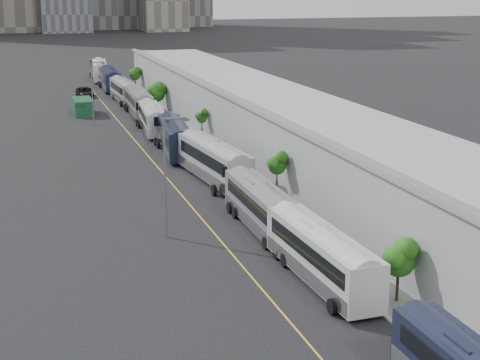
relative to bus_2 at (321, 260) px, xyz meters
name	(u,v)px	position (x,y,z in m)	size (l,w,h in m)	color
sidewalk	(301,196)	(6.44, 19.40, -1.54)	(10.00, 170.00, 0.12)	gray
lane_line	(191,206)	(-4.06, 19.40, -1.59)	(0.12, 160.00, 0.02)	gold
depot	(341,156)	(10.43, 19.40, 1.92)	(12.45, 160.40, 7.20)	gray
bus_2	(321,260)	(0.00, 0.00, 0.00)	(2.99, 13.01, 3.78)	silver
bus_3	(262,210)	(-0.09, 11.61, -0.03)	(2.84, 12.75, 3.72)	slate
bus_4	(214,165)	(0.18, 26.98, 0.12)	(4.15, 14.08, 4.06)	#9799A1
bus_5	(175,140)	(-0.85, 40.35, 0.03)	(3.99, 13.35, 3.84)	black
bus_6	(152,121)	(-0.93, 53.75, -0.06)	(3.57, 12.61, 3.64)	silver
bus_7	(139,104)	(-0.34, 67.44, 0.03)	(3.14, 13.27, 3.85)	slate
bus_8	(124,93)	(-0.50, 80.61, -0.01)	(2.99, 12.94, 3.76)	#9899A1
bus_9	(110,81)	(-0.79, 96.14, 0.09)	(3.14, 13.71, 3.99)	#171934
bus_10	(100,72)	(-0.79, 111.27, 0.10)	(4.13, 13.97, 4.02)	white
tree_1	(399,256)	(3.22, -4.29, 1.45)	(2.03, 2.03, 4.08)	black
tree_2	(277,164)	(3.43, 17.76, 2.11)	(1.61, 1.61, 4.56)	black
tree_3	(202,118)	(3.63, 45.02, 1.60)	(1.22, 1.22, 3.90)	black
tree_4	(156,90)	(2.82, 69.86, 1.69)	(2.83, 2.83, 4.71)	black
tree_5	(135,73)	(3.27, 91.66, 1.83)	(1.94, 1.94, 4.42)	black
street_lamp_near	(167,170)	(-7.66, 11.86, 3.81)	(2.04, 0.22, 9.42)	#59595E
street_lamp_far	(93,89)	(-7.63, 60.78, 3.51)	(2.04, 0.22, 8.83)	#59595E
shipping_container	(83,107)	(-8.31, 70.56, -0.41)	(2.76, 6.64, 2.37)	#123B22
suv	(85,92)	(-6.17, 88.71, -0.77)	(2.75, 5.96, 1.66)	black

